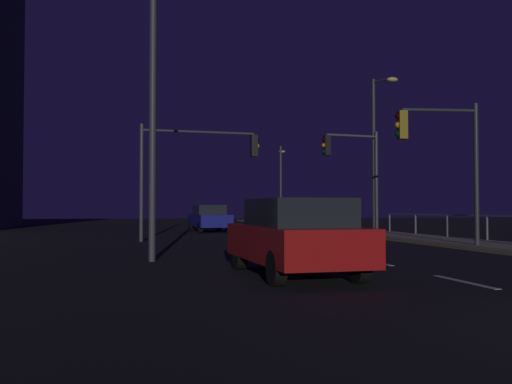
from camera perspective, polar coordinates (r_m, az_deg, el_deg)
ground_plane at (r=22.81m, az=3.06°, el=-5.13°), size 112.00×112.00×0.00m
sidewalk_right at (r=25.22m, az=17.02°, el=-4.57°), size 2.53×77.00×0.14m
lane_markings_center at (r=26.20m, az=1.01°, el=-4.67°), size 0.14×50.00×0.01m
lane_edge_line at (r=29.08m, az=9.55°, el=-4.35°), size 0.14×53.00×0.01m
car at (r=11.49m, az=3.93°, el=-4.44°), size 2.02×4.48×1.57m
car_oncoming at (r=32.89m, az=-4.74°, el=-2.63°), size 2.07×4.50×1.57m
traffic_light_overhead_east at (r=20.04m, az=18.17°, el=4.47°), size 2.89×0.59×4.81m
traffic_light_far_left at (r=24.16m, az=-5.95°, el=3.44°), size 5.17×0.52×4.90m
traffic_light_far_center at (r=27.85m, az=9.80°, el=3.04°), size 3.03×0.55×5.04m
street_lamp_corner at (r=48.71m, az=2.55°, el=1.64°), size 1.02×2.25×6.58m
street_lamp_median at (r=28.59m, az=12.16°, el=5.04°), size 0.83×1.42×7.69m
street_lamp_far_end at (r=15.38m, az=-9.64°, el=11.50°), size 1.60×1.00×8.27m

